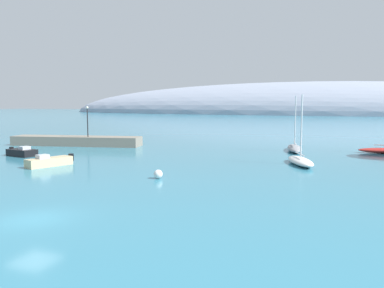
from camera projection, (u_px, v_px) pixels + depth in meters
name	position (u px, v px, depth m)	size (l,w,h in m)	color
water	(34.00, 219.00, 22.60)	(600.00, 600.00, 0.00)	teal
breakwater_rocks	(76.00, 141.00, 61.08)	(20.15, 3.58, 1.44)	gray
distant_ridge	(304.00, 114.00, 230.82)	(313.54, 77.56, 37.16)	#8E99AD
sailboat_white_near_shore	(300.00, 161.00, 42.30)	(4.40, 7.10, 7.49)	white
sailboat_grey_outer_mooring	(295.00, 148.00, 53.78)	(3.33, 7.79, 7.54)	gray
motorboat_black_foreground	(22.00, 152.00, 49.14)	(4.42, 2.61, 1.25)	black
motorboat_sand_alongside_breakwater	(49.00, 162.00, 41.35)	(2.99, 5.22, 1.29)	#C6B284
mooring_buoy_white	(158.00, 174.00, 34.60)	(0.79, 0.79, 0.79)	silver
harbor_lamp_post	(87.00, 118.00, 59.61)	(0.36, 0.36, 4.62)	black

